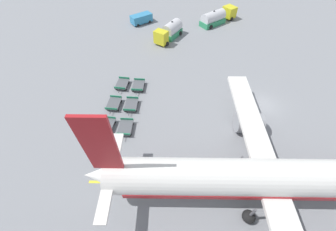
{
  "coord_description": "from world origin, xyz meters",
  "views": [
    {
      "loc": [
        20.51,
        -15.18,
        21.88
      ],
      "look_at": [
        4.08,
        -14.45,
        2.92
      ],
      "focal_mm": 22.0,
      "sensor_mm": 36.0,
      "label": 1
    }
  ],
  "objects": [
    {
      "name": "baggage_dolly_row_near_col_c",
      "position": [
        3.39,
        -22.53,
        0.48
      ],
      "size": [
        3.38,
        2.19,
        0.92
      ],
      "color": "#515459",
      "rests_on": "ground_plane"
    },
    {
      "name": "fuel_tanker_primary",
      "position": [
        -26.2,
        -2.06,
        1.32
      ],
      "size": [
        7.31,
        9.17,
        3.12
      ],
      "color": "yellow",
      "rests_on": "ground_plane"
    },
    {
      "name": "baggage_dolly_row_mid_a_col_c",
      "position": [
        3.81,
        -20.03,
        0.48
      ],
      "size": [
        3.34,
        2.02,
        0.92
      ],
      "color": "#515459",
      "rests_on": "ground_plane"
    },
    {
      "name": "ground_plane",
      "position": [
        0.0,
        0.0,
        0.0
      ],
      "size": [
        500.0,
        500.0,
        0.0
      ],
      "primitive_type": "plane",
      "color": "gray"
    },
    {
      "name": "baggage_dolly_row_mid_a_col_b",
      "position": [
        -0.29,
        -19.58,
        0.48
      ],
      "size": [
        3.35,
        2.05,
        0.92
      ],
      "color": "#515459",
      "rests_on": "ground_plane"
    },
    {
      "name": "fuel_tanker_secondary",
      "position": [
        -19.96,
        -13.01,
        1.38
      ],
      "size": [
        7.31,
        6.18,
        3.23
      ],
      "color": "yellow",
      "rests_on": "ground_plane"
    },
    {
      "name": "stand_guidance_stripe",
      "position": [
        11.48,
        -12.14,
        0.0
      ],
      "size": [
        1.61,
        22.67,
        0.01
      ],
      "color": "yellow",
      "rests_on": "ground_plane"
    },
    {
      "name": "baggage_dolly_row_near_col_b",
      "position": [
        -0.64,
        -22.11,
        0.48
      ],
      "size": [
        3.37,
        2.13,
        0.92
      ],
      "color": "#515459",
      "rests_on": "ground_plane"
    },
    {
      "name": "airplane",
      "position": [
        12.82,
        -4.21,
        3.41
      ],
      "size": [
        31.36,
        37.68,
        12.17
      ],
      "color": "white",
      "rests_on": "ground_plane"
    },
    {
      "name": "baggage_dolly_row_near_col_a",
      "position": [
        -4.96,
        -21.33,
        0.48
      ],
      "size": [
        3.38,
        2.19,
        0.92
      ],
      "color": "#515459",
      "rests_on": "ground_plane"
    },
    {
      "name": "baggage_dolly_row_mid_a_col_a",
      "position": [
        -4.46,
        -18.75,
        0.48
      ],
      "size": [
        3.35,
        2.05,
        0.92
      ],
      "color": "#515459",
      "rests_on": "ground_plane"
    },
    {
      "name": "service_van",
      "position": [
        -27.0,
        -19.11,
        1.06
      ],
      "size": [
        4.38,
        5.18,
        1.93
      ],
      "color": "teal",
      "rests_on": "ground_plane"
    }
  ]
}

